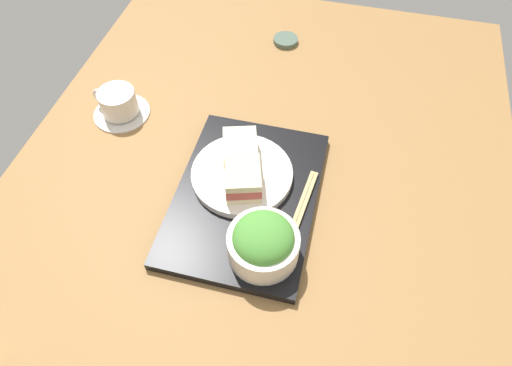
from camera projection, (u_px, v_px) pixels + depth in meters
ground_plane at (254, 201)px, 86.43cm from camera, size 140.00×100.00×3.00cm
serving_tray at (246, 197)px, 84.14cm from camera, size 36.60×26.05×1.85cm
sandwich_plate at (242, 174)px, 85.26cm from camera, size 19.49×19.49×1.47cm
sandwich_near at (243, 179)px, 80.48cm from camera, size 9.42×8.45×5.06cm
sandwich_far at (240, 149)px, 84.94cm from camera, size 9.69×8.59×4.66cm
salad_bowl at (263, 242)px, 73.05cm from camera, size 12.12×12.12×8.05cm
chopsticks_pair at (300, 212)px, 80.56cm from camera, size 19.34×3.66×0.70cm
coffee_cup at (119, 104)px, 96.34cm from camera, size 12.31×12.60×6.19cm
small_sauce_dish at (286, 40)px, 113.39cm from camera, size 6.22×6.22×1.22cm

